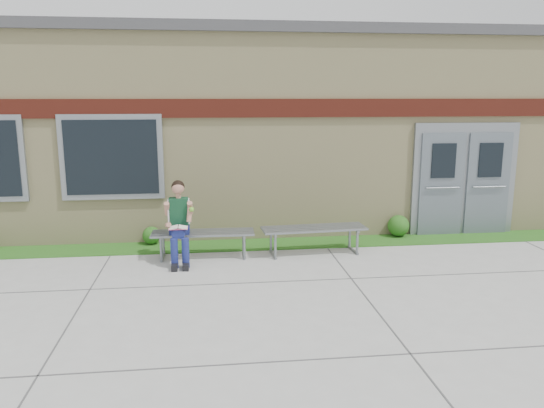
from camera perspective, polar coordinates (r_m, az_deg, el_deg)
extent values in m
plane|color=#9E9E99|center=(7.87, 2.37, -9.55)|extent=(80.00, 80.00, 0.00)
cube|color=#295416|center=(10.31, 0.07, -4.32)|extent=(16.00, 0.80, 0.02)
cube|color=beige|center=(13.32, -1.70, 7.99)|extent=(16.00, 6.00, 4.00)
cube|color=#3F3F42|center=(13.36, -1.76, 17.02)|extent=(16.20, 6.20, 0.20)
cube|color=maroon|center=(10.29, -0.18, 10.28)|extent=(16.00, 0.06, 0.35)
cube|color=slate|center=(10.42, -16.84, 4.84)|extent=(1.90, 0.08, 1.60)
cube|color=black|center=(10.39, -16.88, 4.81)|extent=(1.70, 0.04, 1.40)
cube|color=slate|center=(11.57, 19.93, 2.52)|extent=(2.20, 0.08, 2.30)
cube|color=slate|center=(11.33, 17.75, 1.96)|extent=(0.92, 0.06, 2.10)
cube|color=slate|center=(11.78, 22.18, 2.01)|extent=(0.92, 0.06, 2.10)
cube|color=slate|center=(9.48, -7.43, -3.09)|extent=(1.81, 0.54, 0.04)
cube|color=slate|center=(9.58, -11.72, -4.60)|extent=(0.06, 0.50, 0.41)
cube|color=slate|center=(9.56, -3.05, -4.40)|extent=(0.06, 0.50, 0.41)
cube|color=slate|center=(9.65, 4.54, -2.62)|extent=(1.92, 0.65, 0.04)
cube|color=slate|center=(9.60, 0.06, -4.25)|extent=(0.08, 0.53, 0.43)
cube|color=slate|center=(9.89, 8.83, -3.91)|extent=(0.08, 0.53, 0.43)
cube|color=navy|center=(9.42, -9.92, -2.63)|extent=(0.35, 0.25, 0.16)
cube|color=#103D23|center=(9.33, -9.99, -0.77)|extent=(0.33, 0.21, 0.47)
sphere|color=tan|center=(9.24, -10.08, 1.70)|extent=(0.22, 0.22, 0.22)
sphere|color=black|center=(9.25, -10.08, 1.84)|extent=(0.23, 0.23, 0.23)
cylinder|color=navy|center=(9.16, -10.57, -2.93)|extent=(0.16, 0.43, 0.15)
cylinder|color=navy|center=(9.15, -9.42, -2.90)|extent=(0.16, 0.43, 0.15)
cylinder|color=navy|center=(9.01, -10.45, -5.26)|extent=(0.12, 0.12, 0.51)
cylinder|color=navy|center=(9.00, -9.28, -5.23)|extent=(0.12, 0.12, 0.51)
cube|color=black|center=(9.00, -10.43, -6.64)|extent=(0.10, 0.27, 0.10)
cube|color=black|center=(8.99, -9.25, -6.61)|extent=(0.10, 0.27, 0.10)
cylinder|color=tan|center=(9.27, -11.22, -0.51)|extent=(0.09, 0.23, 0.27)
cylinder|color=tan|center=(9.25, -8.82, -0.45)|extent=(0.09, 0.23, 0.27)
cube|color=white|center=(9.01, -10.05, -2.48)|extent=(0.32, 0.23, 0.02)
cube|color=#BE4770|center=(9.01, -10.05, -2.56)|extent=(0.32, 0.24, 0.01)
sphere|color=#6BB530|center=(9.10, -8.65, -0.57)|extent=(0.09, 0.09, 0.09)
sphere|color=#295416|center=(10.50, -12.84, -3.31)|extent=(0.34, 0.34, 0.34)
sphere|color=#295416|center=(11.10, 13.44, -2.28)|extent=(0.43, 0.43, 0.43)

